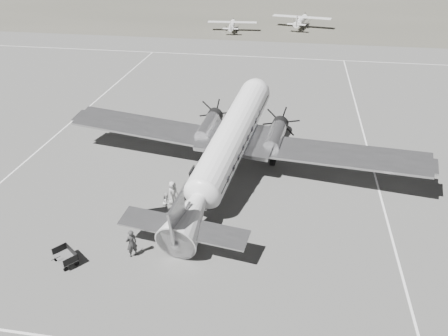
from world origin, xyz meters
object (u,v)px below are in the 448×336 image
(ground_crew, at_px, (132,243))
(dc3_airliner, at_px, (228,147))
(passenger, at_px, (173,193))
(baggage_cart_near, at_px, (157,218))
(ramp_agent, at_px, (167,202))
(baggage_cart_far, at_px, (66,257))
(light_plane_right, at_px, (301,22))
(light_plane_left, at_px, (232,26))

(ground_crew, bearing_deg, dc3_airliner, -158.07)
(ground_crew, relative_size, passenger, 1.04)
(baggage_cart_near, height_order, ramp_agent, ramp_agent)
(baggage_cart_far, bearing_deg, light_plane_right, 116.22)
(light_plane_left, distance_m, baggage_cart_far, 65.94)
(light_plane_right, relative_size, baggage_cart_near, 6.35)
(baggage_cart_near, xyz_separation_m, ground_crew, (-0.54, -3.38, 0.46))
(baggage_cart_near, height_order, ground_crew, ground_crew)
(dc3_airliner, relative_size, light_plane_right, 2.67)
(light_plane_right, bearing_deg, baggage_cart_far, -89.88)
(dc3_airliner, height_order, light_plane_left, dc3_airliner)
(ramp_agent, distance_m, passenger, 1.05)
(ground_crew, height_order, ramp_agent, ground_crew)
(light_plane_left, xyz_separation_m, light_plane_right, (12.90, 5.07, 0.23))
(light_plane_left, relative_size, passenger, 4.99)
(light_plane_left, bearing_deg, baggage_cart_far, -94.43)
(baggage_cart_near, relative_size, passenger, 0.97)
(baggage_cart_far, bearing_deg, ramp_agent, 91.17)
(dc3_airliner, height_order, ramp_agent, dc3_airliner)
(baggage_cart_far, bearing_deg, dc3_airliner, 91.16)
(ramp_agent, height_order, passenger, passenger)
(light_plane_right, distance_m, ground_crew, 70.34)
(dc3_airliner, relative_size, ground_crew, 15.78)
(light_plane_left, bearing_deg, dc3_airliner, -85.88)
(dc3_airliner, bearing_deg, light_plane_left, 107.17)
(dc3_airliner, height_order, ground_crew, dc3_airliner)
(light_plane_left, distance_m, ramp_agent, 59.67)
(light_plane_right, relative_size, baggage_cart_far, 7.09)
(light_plane_left, relative_size, baggage_cart_near, 5.15)
(baggage_cart_near, distance_m, ground_crew, 3.45)
(baggage_cart_far, height_order, ground_crew, ground_crew)
(dc3_airliner, height_order, baggage_cart_near, dc3_airliner)
(baggage_cart_far, xyz_separation_m, ground_crew, (3.80, 1.33, 0.52))
(baggage_cart_far, distance_m, ground_crew, 4.06)
(dc3_airliner, relative_size, light_plane_left, 3.29)
(light_plane_right, relative_size, ground_crew, 5.90)
(baggage_cart_near, relative_size, baggage_cart_far, 1.12)
(light_plane_left, xyz_separation_m, ground_crew, (3.20, -64.61, 0.01))
(baggage_cart_far, xyz_separation_m, ramp_agent, (4.62, 6.40, 0.30))
(ground_crew, bearing_deg, light_plane_left, -131.40)
(dc3_airliner, bearing_deg, ramp_agent, -116.69)
(dc3_airliner, distance_m, light_plane_left, 55.03)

